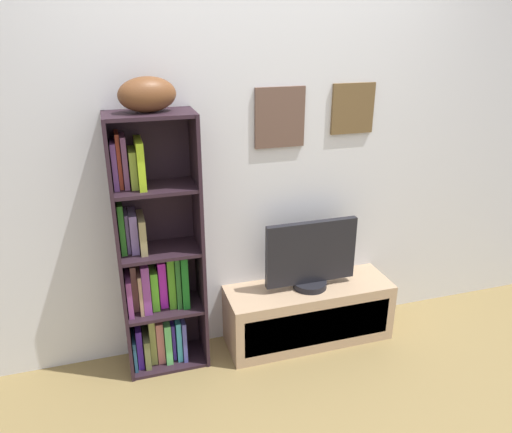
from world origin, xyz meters
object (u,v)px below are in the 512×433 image
object	(u,v)px
bookshelf	(155,265)
football	(147,94)
television	(311,256)
tv_stand	(308,313)

from	to	relation	value
bookshelf	football	distance (m)	0.98
television	tv_stand	bearing A→B (deg)	-90.00
bookshelf	television	distance (m)	0.97
tv_stand	television	world-z (taller)	television
football	tv_stand	size ratio (longest dim) A/B	0.28
tv_stand	football	bearing A→B (deg)	177.48
bookshelf	football	bearing A→B (deg)	-42.01
football	bookshelf	bearing A→B (deg)	137.99
football	television	size ratio (longest dim) A/B	0.50
bookshelf	tv_stand	bearing A→B (deg)	-4.27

